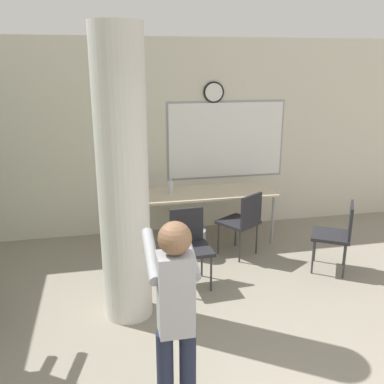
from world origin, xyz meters
name	(u,v)px	position (x,y,z in m)	size (l,w,h in m)	color
wall_back	(171,138)	(0.02, 5.06, 1.40)	(8.00, 0.15, 2.80)	beige
support_pillar	(123,181)	(-0.81, 2.81, 1.40)	(0.48, 0.48, 2.80)	silver
folding_table	(207,195)	(0.41, 4.45, 0.68)	(1.89, 0.70, 0.73)	beige
bottle_on_table	(171,187)	(-0.10, 4.46, 0.83)	(0.06, 0.06, 0.26)	silver
waste_bin	(196,244)	(0.15, 3.93, 0.19)	(0.26, 0.26, 0.38)	gray
chair_table_front	(190,242)	(-0.08, 3.29, 0.51)	(0.47, 0.47, 0.87)	#232328
chair_table_right	(243,219)	(0.75, 3.86, 0.51)	(0.61, 0.61, 0.87)	#232328
chair_mid_room	(338,232)	(1.73, 3.22, 0.51)	(0.61, 0.61, 0.87)	#232328
person_playing_front	(175,312)	(-0.58, 1.31, 0.91)	(0.33, 0.61, 1.54)	#1E2338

